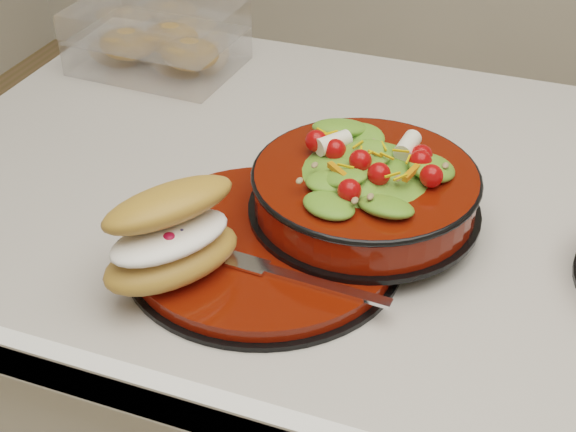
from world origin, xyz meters
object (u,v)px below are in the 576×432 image
(salad_bowl, at_px, (366,181))
(pastry_box, at_px, (158,39))
(dinner_plate, at_px, (264,246))
(fork, at_px, (301,279))
(croissant, at_px, (173,236))

(salad_bowl, distance_m, pastry_box, 0.50)
(dinner_plate, bearing_deg, salad_bowl, 45.63)
(dinner_plate, distance_m, fork, 0.08)
(fork, distance_m, pastry_box, 0.57)
(pastry_box, bearing_deg, salad_bowl, -32.94)
(salad_bowl, relative_size, fork, 1.48)
(dinner_plate, xyz_separation_m, pastry_box, (-0.32, 0.38, 0.03))
(salad_bowl, height_order, croissant, salad_bowl)
(salad_bowl, distance_m, croissant, 0.22)
(croissant, bearing_deg, fork, -43.94)
(salad_bowl, xyz_separation_m, fork, (-0.02, -0.14, -0.04))
(croissant, height_order, fork, croissant)
(dinner_plate, distance_m, croissant, 0.11)
(fork, relative_size, pastry_box, 0.71)
(pastry_box, bearing_deg, fork, -45.54)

